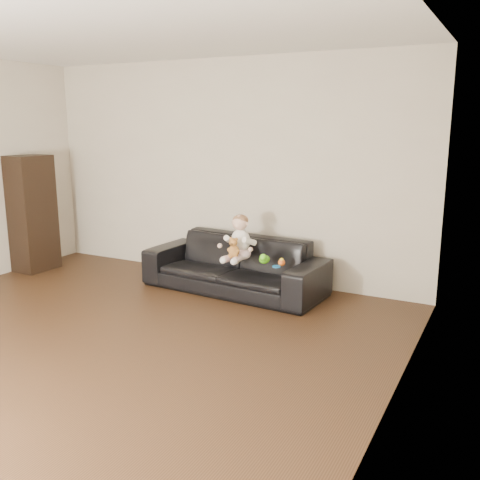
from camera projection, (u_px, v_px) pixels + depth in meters
The scene contains 12 objects.
floor at pixel (61, 359), 4.31m from camera, with size 5.50×5.50×0.00m, color #3A2414.
ceiling at pixel (34, 16), 3.74m from camera, with size 5.50×5.50×0.00m, color beige.
wall_back at pixel (225, 170), 6.41m from camera, with size 5.00×5.00×0.00m, color beige.
wall_right at pixel (382, 230), 2.90m from camera, with size 5.50×5.50×0.00m, color beige.
sofa at pixel (234, 264), 6.02m from camera, with size 2.06×0.80×0.60m, color black.
cabinet at pixel (33, 214), 6.78m from camera, with size 0.37×0.50×1.46m, color black.
shelf_item at pixel (32, 188), 6.70m from camera, with size 0.18×0.25×0.28m, color silver.
baby at pixel (239, 240), 5.80m from camera, with size 0.33×0.41×0.50m.
teddy_bear at pixel (234, 248), 5.67m from camera, with size 0.13×0.13×0.22m.
toy_green at pixel (264, 259), 5.68m from camera, with size 0.11×0.14×0.09m, color #5CDB19.
toy_rattle at pixel (282, 263), 5.59m from camera, with size 0.08×0.08×0.08m, color #D35518.
toy_blue_disc at pixel (276, 266), 5.55m from camera, with size 0.09×0.09×0.01m, color blue.
Camera 1 is at (3.12, -2.88, 1.88)m, focal length 40.00 mm.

